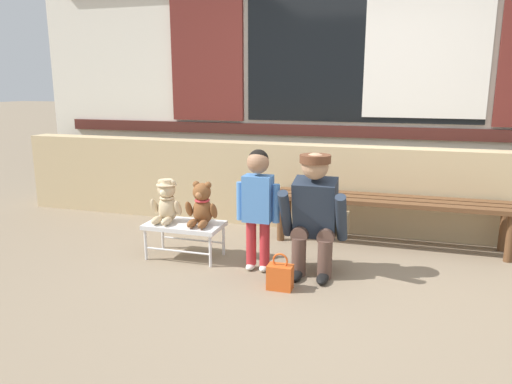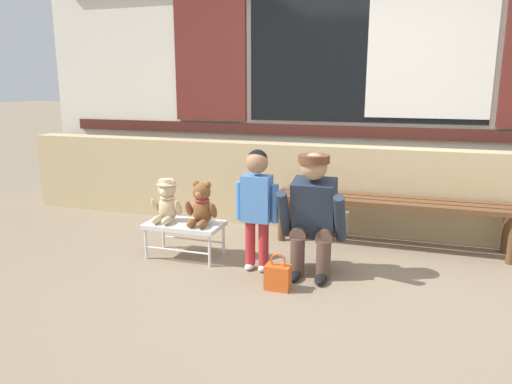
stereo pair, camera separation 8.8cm
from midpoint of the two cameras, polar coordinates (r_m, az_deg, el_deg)
The scene contains 10 objects.
ground_plane at distance 3.62m, azimuth 7.94°, elevation -10.93°, with size 60.00×60.00×0.00m, color #84725B.
brick_low_wall at distance 4.84m, azimuth 10.77°, elevation 0.35°, with size 7.38×0.25×0.85m, color tan.
shop_facade at distance 5.25m, azimuth 12.09°, elevation 15.85°, with size 7.53×0.26×3.49m.
wooden_bench_long at distance 4.47m, azimuth 15.01°, elevation -1.57°, with size 2.10×0.40×0.44m.
small_display_bench at distance 4.10m, azimuth -9.06°, elevation -4.11°, with size 0.64×0.36×0.30m.
teddy_bear_with_hat at distance 4.12m, azimuth -11.15°, elevation -1.14°, with size 0.28×0.27×0.36m.
teddy_bear_plain at distance 3.99m, azimuth -7.07°, elevation -1.60°, with size 0.28×0.26×0.36m.
child_standing at distance 3.70m, azimuth -0.45°, elevation -0.58°, with size 0.35×0.18×0.96m.
adult_crouching at distance 3.68m, azimuth 6.44°, elevation -2.53°, with size 0.50×0.49×0.95m.
handbag_on_ground at distance 3.50m, azimuth 2.14°, elevation -9.95°, with size 0.18×0.11×0.27m.
Camera 1 is at (0.44, -3.29, 1.45)m, focal length 33.80 mm.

